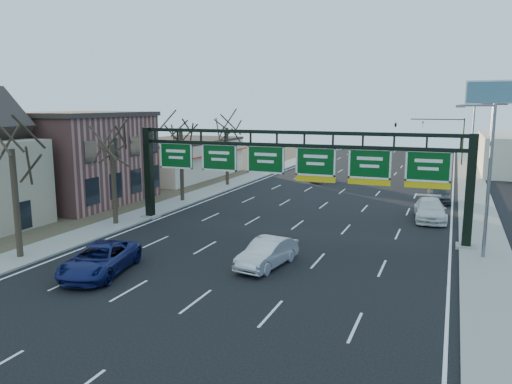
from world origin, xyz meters
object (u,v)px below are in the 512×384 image
at_px(car_silver_sedan, 267,253).
at_px(car_white_wagon, 430,210).
at_px(car_blue_suv, 100,259).
at_px(sign_gantry, 292,167).

distance_m(car_silver_sedan, car_white_wagon, 17.36).
xyz_separation_m(car_silver_sedan, car_white_wagon, (7.89, 15.47, 0.04)).
bearing_deg(car_silver_sedan, car_blue_suv, -141.46).
distance_m(sign_gantry, car_white_wagon, 12.28).
xyz_separation_m(sign_gantry, car_white_wagon, (9.01, 7.41, -3.81)).
height_order(car_blue_suv, car_silver_sedan, car_blue_suv).
distance_m(car_blue_suv, car_silver_sedan, 9.04).
xyz_separation_m(car_blue_suv, car_silver_sedan, (7.87, 4.45, -0.02)).
bearing_deg(car_blue_suv, car_silver_sedan, 17.27).
relative_size(car_blue_suv, car_white_wagon, 1.02).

